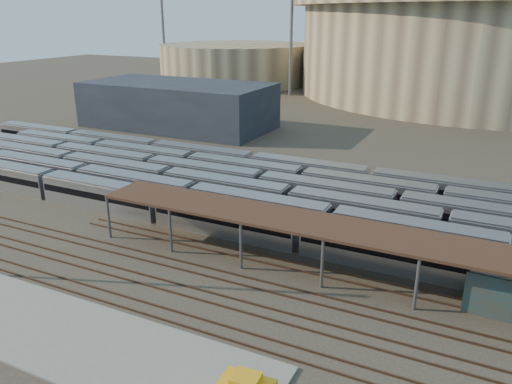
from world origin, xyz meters
name	(u,v)px	position (x,y,z in m)	size (l,w,h in m)	color
ground	(160,256)	(0.00, 0.00, 0.00)	(420.00, 420.00, 0.00)	#383026
apron	(9,315)	(-5.00, -15.00, 0.10)	(50.00, 9.00, 0.20)	gray
subway_trains	(244,189)	(0.69, 18.50, 1.80)	(125.96, 23.90, 3.60)	silver
inspection_shed	(377,237)	(22.00, 4.00, 4.98)	(60.30, 6.00, 5.30)	slate
empty_tracks	(130,276)	(0.00, -5.00, 0.09)	(170.00, 9.62, 0.18)	#4C3323
stadium	(490,41)	(25.00, 140.00, 16.47)	(124.00, 124.00, 32.50)	tan
secondary_arena	(236,63)	(-60.00, 130.00, 7.00)	(56.00, 56.00, 14.00)	tan
service_building	(178,105)	(-35.00, 55.00, 5.00)	(42.00, 20.00, 10.00)	#1E232D
floodlight_0	(291,27)	(-30.00, 110.00, 20.65)	(4.00, 1.00, 38.40)	slate
floodlight_1	(163,25)	(-85.00, 120.00, 20.65)	(4.00, 1.00, 38.40)	slate
floodlight_3	(391,25)	(-10.00, 160.00, 20.65)	(4.00, 1.00, 38.40)	slate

